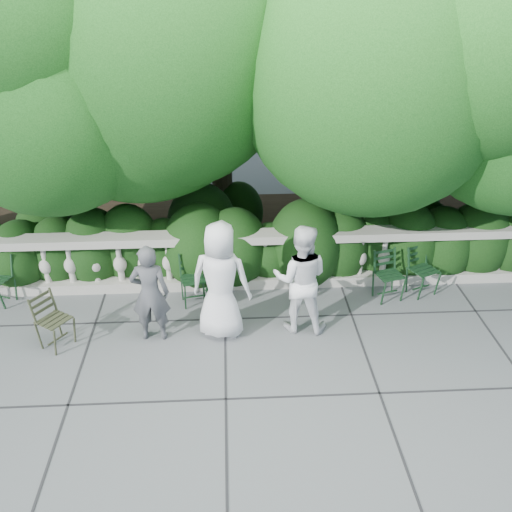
{
  "coord_description": "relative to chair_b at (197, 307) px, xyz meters",
  "views": [
    {
      "loc": [
        -0.42,
        -6.57,
        5.1
      ],
      "look_at": [
        0.0,
        1.0,
        1.0
      ],
      "focal_mm": 40.0,
      "sensor_mm": 36.0,
      "label": 1
    }
  ],
  "objects": [
    {
      "name": "ground",
      "position": [
        0.95,
        -1.16,
        0.0
      ],
      "size": [
        90.0,
        90.0,
        0.0
      ],
      "primitive_type": "plane",
      "color": "#505458",
      "rests_on": "ground"
    },
    {
      "name": "balustrade",
      "position": [
        0.95,
        0.64,
        0.49
      ],
      "size": [
        12.0,
        0.44,
        1.0
      ],
      "color": "#9E998E",
      "rests_on": "ground"
    },
    {
      "name": "shrub_hedge",
      "position": [
        0.95,
        1.84,
        0.0
      ],
      "size": [
        15.0,
        2.6,
        1.7
      ],
      "primitive_type": null,
      "color": "black",
      "rests_on": "ground"
    },
    {
      "name": "tree_canopy",
      "position": [
        1.63,
        2.03,
        3.96
      ],
      "size": [
        15.04,
        6.52,
        6.78
      ],
      "color": "#3F3023",
      "rests_on": "ground"
    },
    {
      "name": "chair_b",
      "position": [
        0.0,
        0.0,
        0.0
      ],
      "size": [
        0.53,
        0.56,
        0.84
      ],
      "primitive_type": null,
      "rotation": [
        0.0,
        0.0,
        0.22
      ],
      "color": "black",
      "rests_on": "ground"
    },
    {
      "name": "chair_c",
      "position": [
        0.3,
        0.16,
        0.0
      ],
      "size": [
        0.48,
        0.52,
        0.84
      ],
      "primitive_type": null,
      "rotation": [
        0.0,
        0.0,
        -0.09
      ],
      "color": "black",
      "rests_on": "ground"
    },
    {
      "name": "chair_d",
      "position": [
        3.79,
        0.09,
        0.0
      ],
      "size": [
        0.6,
        0.62,
        0.84
      ],
      "primitive_type": null,
      "rotation": [
        0.0,
        0.0,
        0.43
      ],
      "color": "black",
      "rests_on": "ground"
    },
    {
      "name": "chair_e",
      "position": [
        3.16,
        -0.05,
        0.0
      ],
      "size": [
        0.55,
        0.58,
        0.84
      ],
      "primitive_type": null,
      "rotation": [
        0.0,
        0.0,
        0.26
      ],
      "color": "black",
      "rests_on": "ground"
    },
    {
      "name": "chair_weathered",
      "position": [
        -1.85,
        -0.98,
        0.0
      ],
      "size": [
        0.65,
        0.63,
        0.84
      ],
      "primitive_type": null,
      "rotation": [
        0.0,
        0.0,
        0.97
      ],
      "color": "black",
      "rests_on": "ground"
    },
    {
      "name": "person_businessman",
      "position": [
        0.41,
        -0.7,
        0.9
      ],
      "size": [
        1.0,
        0.77,
        1.81
      ],
      "primitive_type": "imported",
      "rotation": [
        0.0,
        0.0,
        2.9
      ],
      "color": "silver",
      "rests_on": "ground"
    },
    {
      "name": "person_woman_grey",
      "position": [
        -0.6,
        -0.76,
        0.76
      ],
      "size": [
        0.56,
        0.37,
        1.52
      ],
      "primitive_type": "imported",
      "rotation": [
        0.0,
        0.0,
        3.13
      ],
      "color": "#47484D",
      "rests_on": "ground"
    },
    {
      "name": "person_casual_man",
      "position": [
        1.57,
        -0.62,
        0.85
      ],
      "size": [
        0.93,
        0.78,
        1.7
      ],
      "primitive_type": "imported",
      "rotation": [
        0.0,
        0.0,
        2.97
      ],
      "color": "white",
      "rests_on": "ground"
    }
  ]
}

